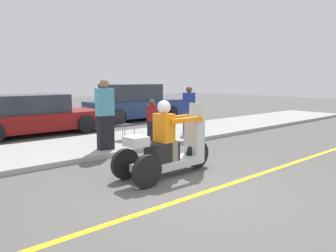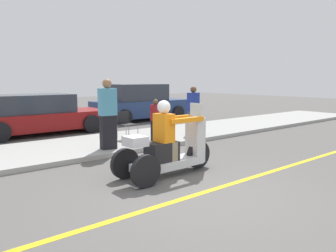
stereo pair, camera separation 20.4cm
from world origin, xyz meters
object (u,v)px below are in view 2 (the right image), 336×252
at_px(parked_car_lot_far, 140,103).
at_px(spectator_mid_group, 108,116).
at_px(spectator_by_tree, 156,121).
at_px(folding_chair_curbside, 125,122).
at_px(parked_car_lot_left, 37,115).
at_px(motorcycle_trike, 168,149).
at_px(spectator_far_back, 193,111).

bearing_deg(parked_car_lot_far, spectator_mid_group, -131.19).
height_order(spectator_by_tree, parked_car_lot_far, parked_car_lot_far).
bearing_deg(folding_chair_curbside, parked_car_lot_left, 114.26).
bearing_deg(motorcycle_trike, parked_car_lot_far, 59.01).
bearing_deg(parked_car_lot_far, spectator_far_back, -104.44).
bearing_deg(spectator_mid_group, spectator_by_tree, 6.15).
bearing_deg(parked_car_lot_left, spectator_far_back, -45.74).
distance_m(spectator_mid_group, parked_car_lot_left, 4.29).
distance_m(spectator_mid_group, parked_car_lot_far, 7.05).
height_order(motorcycle_trike, parked_car_lot_left, motorcycle_trike).
bearing_deg(folding_chair_curbside, motorcycle_trike, -108.32).
distance_m(spectator_by_tree, spectator_far_back, 1.72).
bearing_deg(parked_car_lot_far, spectator_by_tree, -120.11).
bearing_deg(motorcycle_trike, spectator_mid_group, 89.07).
xyz_separation_m(spectator_by_tree, parked_car_lot_left, (-2.08, 4.08, -0.04)).
xyz_separation_m(motorcycle_trike, spectator_far_back, (3.41, 2.87, 0.33)).
relative_size(spectator_far_back, spectator_mid_group, 0.87).
height_order(spectator_far_back, parked_car_lot_far, parked_car_lot_far).
xyz_separation_m(spectator_by_tree, parked_car_lot_far, (2.97, 5.12, 0.08)).
relative_size(spectator_mid_group, parked_car_lot_left, 0.39).
bearing_deg(spectator_by_tree, folding_chair_curbside, 127.77).
height_order(spectator_by_tree, spectator_mid_group, spectator_mid_group).
distance_m(folding_chair_curbside, parked_car_lot_left, 3.66).
bearing_deg(spectator_by_tree, motorcycle_trike, -122.63).
bearing_deg(parked_car_lot_left, folding_chair_curbside, -65.74).
height_order(spectator_mid_group, folding_chair_curbside, spectator_mid_group).
height_order(motorcycle_trike, spectator_by_tree, motorcycle_trike).
relative_size(spectator_by_tree, folding_chair_curbside, 1.48).
bearing_deg(motorcycle_trike, folding_chair_curbside, 71.68).
bearing_deg(spectator_mid_group, spectator_far_back, 6.41).
xyz_separation_m(spectator_far_back, parked_car_lot_left, (-3.78, 3.88, -0.21)).
bearing_deg(parked_car_lot_far, motorcycle_trike, -120.99).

